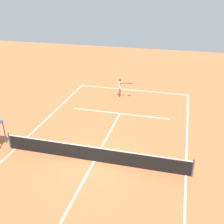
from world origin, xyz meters
TOP-DOWN VIEW (x-y plane):
  - ground_plane at (0.00, 0.00)m, footprint 60.00×60.00m
  - court_lines at (0.00, 0.00)m, footprint 10.38×23.83m
  - tennis_net at (0.00, 0.00)m, footprint 10.98×0.10m
  - player_serving at (0.79, -10.03)m, footprint 1.29×0.46m
  - tennis_ball at (-0.88, -9.23)m, footprint 0.07×0.07m

SIDE VIEW (x-z plane):
  - ground_plane at x=0.00m, z-range 0.00..0.00m
  - court_lines at x=0.00m, z-range 0.00..0.01m
  - tennis_ball at x=-0.88m, z-range 0.00..0.07m
  - tennis_net at x=0.00m, z-range -0.04..1.03m
  - player_serving at x=0.79m, z-range 0.16..1.84m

